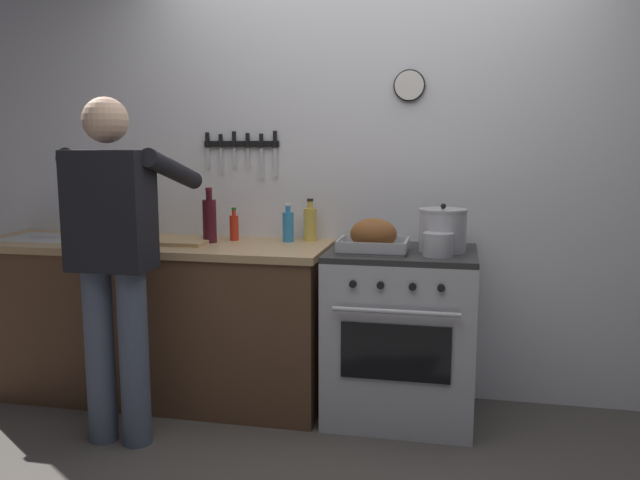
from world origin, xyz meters
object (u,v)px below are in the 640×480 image
object	(u,v)px
stock_pot	(443,230)
bottle_hot_sauce	(234,227)
person_cook	(114,250)
saucepan	(438,244)
bottle_vinegar	(147,222)
roasting_pan	(373,237)
bottle_cooking_oil	(310,223)
stove	(401,334)
bottle_wine_red	(210,220)
bottle_dish_soap	(288,226)
cutting_board	(176,242)
bottle_olive_oil	(121,214)

from	to	relation	value
stock_pot	bottle_hot_sauce	xyz separation A→B (m)	(-1.17, 0.13, -0.03)
bottle_hot_sauce	person_cook	bearing A→B (deg)	-115.43
saucepan	bottle_vinegar	bearing A→B (deg)	170.24
roasting_pan	bottle_hot_sauce	bearing A→B (deg)	164.25
stock_pot	bottle_cooking_oil	world-z (taller)	stock_pot
saucepan	bottle_cooking_oil	distance (m)	0.81
bottle_cooking_oil	stove	bearing A→B (deg)	-22.02
bottle_wine_red	bottle_hot_sauce	bearing A→B (deg)	44.16
stove	saucepan	distance (m)	0.56
bottle_dish_soap	bottle_cooking_oil	size ratio (longest dim) A/B	0.90
cutting_board	bottle_cooking_oil	bearing A→B (deg)	19.28
roasting_pan	bottle_cooking_oil	xyz separation A→B (m)	(-0.40, 0.31, 0.02)
saucepan	bottle_vinegar	distance (m)	1.73
stove	person_cook	xyz separation A→B (m)	(-1.31, -0.58, 0.50)
saucepan	bottle_vinegar	world-z (taller)	bottle_vinegar
stock_pot	bottle_hot_sauce	size ratio (longest dim) A/B	1.31
saucepan	bottle_wine_red	xyz separation A→B (m)	(-1.26, 0.18, 0.07)
stock_pot	saucepan	xyz separation A→B (m)	(-0.02, -0.15, -0.05)
roasting_pan	bottle_hot_sauce	distance (m)	0.86
bottle_wine_red	person_cook	bearing A→B (deg)	-110.93
roasting_pan	bottle_olive_oil	distance (m)	1.60
bottle_hot_sauce	bottle_cooking_oil	world-z (taller)	bottle_cooking_oil
stock_pot	bottle_vinegar	world-z (taller)	stock_pot
person_cook	bottle_wine_red	distance (m)	0.67
person_cook	bottle_cooking_oil	bearing A→B (deg)	-41.17
person_cook	stove	bearing A→B (deg)	-63.36
bottle_hot_sauce	cutting_board	bearing A→B (deg)	-148.08
bottle_olive_oil	bottle_wine_red	xyz separation A→B (m)	(0.64, -0.18, 0.00)
person_cook	bottle_hot_sauce	xyz separation A→B (m)	(0.34, 0.72, 0.03)
bottle_dish_soap	saucepan	bearing A→B (deg)	-19.27
roasting_pan	cutting_board	bearing A→B (deg)	176.85
stock_pot	bottle_dish_soap	size ratio (longest dim) A/B	1.14
person_cook	bottle_olive_oil	xyz separation A→B (m)	(-0.40, 0.80, 0.08)
saucepan	person_cook	bearing A→B (deg)	-163.56
stove	bottle_vinegar	size ratio (longest dim) A/B	4.13
bottle_dish_soap	bottle_wine_red	xyz separation A→B (m)	(-0.42, -0.12, 0.04)
stove	roasting_pan	xyz separation A→B (m)	(-0.14, -0.09, 0.53)
bottle_wine_red	bottle_cooking_oil	bearing A→B (deg)	18.36
person_cook	bottle_cooking_oil	xyz separation A→B (m)	(0.77, 0.80, 0.05)
saucepan	stock_pot	bearing A→B (deg)	82.99
stock_pot	bottle_cooking_oil	size ratio (longest dim) A/B	1.03
roasting_pan	stock_pot	world-z (taller)	stock_pot
bottle_dish_soap	bottle_cooking_oil	world-z (taller)	bottle_cooking_oil
saucepan	bottle_dish_soap	distance (m)	0.89
stock_pot	bottle_vinegar	distance (m)	1.72
stock_pot	bottle_hot_sauce	distance (m)	1.18
bottle_hot_sauce	bottle_wine_red	distance (m)	0.16
bottle_hot_sauce	bottle_vinegar	xyz separation A→B (m)	(-0.55, 0.01, 0.01)
saucepan	cutting_board	xyz separation A→B (m)	(-1.43, 0.11, -0.05)
bottle_cooking_oil	bottle_wine_red	world-z (taller)	bottle_wine_red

